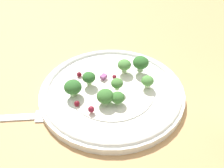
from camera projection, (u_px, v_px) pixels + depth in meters
The scene contains 21 objects.
ground_plane at pixel (128, 98), 51.14cm from camera, with size 180.00×180.00×2.00cm, color tan.
plate at pixel (112, 93), 49.45cm from camera, with size 23.57×23.57×1.70cm.
dressing_pool at pixel (112, 91), 49.16cm from camera, with size 13.67×13.67×0.20cm, color white.
broccoli_floret_0 at pixel (124, 65), 51.42cm from camera, with size 2.29×2.29×2.32cm.
broccoli_floret_1 at pixel (147, 81), 48.64cm from camera, with size 2.03×2.03×2.05cm.
broccoli_floret_2 at pixel (141, 63), 51.31cm from camera, with size 2.71×2.71×2.75cm.
broccoli_floret_3 at pixel (118, 98), 45.92cm from camera, with size 2.13×2.13×2.16cm.
broccoli_floret_4 at pixel (73, 87), 47.11cm from camera, with size 2.78×2.78×2.82cm.
broccoli_floret_5 at pixel (117, 83), 47.65cm from camera, with size 1.92×1.92×1.95cm.
broccoli_floret_6 at pixel (89, 78), 48.95cm from camera, with size 2.16×2.16×2.19cm.
broccoli_floret_7 at pixel (105, 97), 45.83cm from camera, with size 2.64×2.64×2.68cm.
cranberry_0 at pixel (114, 77), 50.59cm from camera, with size 0.71×0.71×0.71cm, color maroon.
cranberry_1 at pixel (79, 74), 51.48cm from camera, with size 0.86×0.86×0.86cm, color maroon.
cranberry_2 at pixel (77, 104), 46.17cm from camera, with size 0.89×0.89×0.89cm, color maroon.
cranberry_3 at pixel (91, 109), 44.80cm from camera, with size 0.98×0.98×0.98cm, color maroon.
cranberry_4 at pixel (87, 77), 50.70cm from camera, with size 0.76×0.76×0.76cm, color maroon.
onion_bit_0 at pixel (104, 77), 50.86cm from camera, with size 1.04×0.80×0.57cm, color #843D75.
onion_bit_1 at pixel (148, 83), 50.15cm from camera, with size 0.91×0.87×0.31cm, color #934C84.
onion_bit_2 at pixel (89, 77), 50.92cm from camera, with size 1.18×0.98×0.46cm, color #843D75.
onion_bit_3 at pixel (73, 83), 49.65cm from camera, with size 1.37×1.22×0.56cm, color #934C84.
fork at pixel (6, 118), 46.07cm from camera, with size 14.61×14.24×0.50cm.
Camera 1 is at (-21.59, 30.31, 34.26)cm, focal length 48.64 mm.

